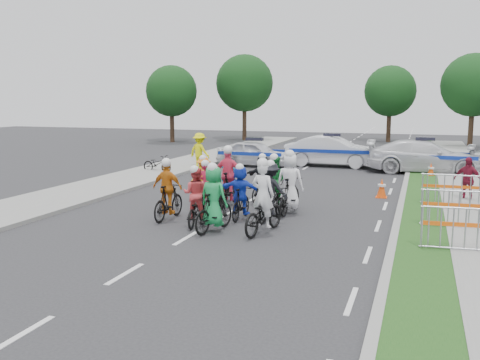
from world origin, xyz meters
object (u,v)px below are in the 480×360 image
(police_car_2, at_px, (424,157))
(barrier_2, at_px, (453,191))
(rider_0, at_px, (263,209))
(rider_1, at_px, (214,205))
(rider_4, at_px, (271,197))
(police_car_0, at_px, (255,153))
(tree_1, at_px, (474,85))
(rider_8, at_px, (274,189))
(rider_9, at_px, (229,183))
(parked_bike, at_px, (157,164))
(rider_11, at_px, (263,181))
(rider_7, at_px, (290,189))
(rider_2, at_px, (196,203))
(barrier_1, at_px, (459,211))
(cone_1, at_px, (431,170))
(rider_5, at_px, (241,196))
(rider_10, at_px, (204,184))
(tree_4, at_px, (390,91))
(rider_12, at_px, (229,182))
(tree_3, at_px, (245,83))
(rider_6, at_px, (207,195))
(rider_3, at_px, (168,196))
(cone_0, at_px, (382,188))
(tree_0, at_px, (171,91))
(spectator_2, at_px, (467,180))
(police_car_1, at_px, (332,151))
(barrier_0, at_px, (465,232))
(marshal_hiviz, at_px, (200,151))

(police_car_2, xyz_separation_m, barrier_2, (0.88, -8.67, -0.23))
(rider_0, height_order, rider_1, rider_0)
(rider_4, bearing_deg, rider_1, 69.21)
(police_car_0, height_order, tree_1, tree_1)
(rider_8, distance_m, rider_9, 1.62)
(rider_0, height_order, parked_bike, rider_0)
(rider_9, height_order, rider_11, rider_9)
(rider_7, relative_size, tree_1, 0.30)
(rider_2, distance_m, rider_7, 3.23)
(barrier_1, relative_size, cone_1, 2.86)
(rider_1, relative_size, rider_5, 1.12)
(rider_10, bearing_deg, barrier_2, -175.46)
(rider_1, distance_m, barrier_2, 8.32)
(parked_bike, distance_m, tree_4, 25.23)
(tree_1, bearing_deg, rider_12, -111.86)
(cone_1, height_order, parked_bike, parked_bike)
(rider_2, bearing_deg, tree_3, -82.50)
(rider_6, distance_m, police_car_0, 11.90)
(police_car_0, relative_size, tree_1, 0.59)
(barrier_2, relative_size, parked_bike, 1.22)
(cone_1, bearing_deg, rider_1, -114.54)
(rider_10, relative_size, tree_1, 0.25)
(rider_7, bearing_deg, rider_3, 35.94)
(cone_0, bearing_deg, tree_0, 131.98)
(parked_bike, height_order, tree_4, tree_4)
(parked_bike, xyz_separation_m, tree_0, (-7.49, 17.07, 3.76))
(rider_12, xyz_separation_m, barrier_1, (7.52, -2.38, -0.04))
(rider_2, distance_m, rider_8, 3.24)
(rider_2, relative_size, barrier_1, 0.88)
(spectator_2, relative_size, tree_3, 0.22)
(police_car_1, relative_size, cone_1, 6.98)
(rider_1, distance_m, rider_9, 3.60)
(rider_11, distance_m, barrier_1, 6.58)
(rider_10, height_order, tree_0, tree_0)
(police_car_0, distance_m, barrier_2, 12.71)
(rider_0, distance_m, rider_8, 3.16)
(rider_7, xyz_separation_m, rider_9, (-2.24, 0.58, 0.00))
(rider_9, xyz_separation_m, cone_0, (4.78, 3.18, -0.44))
(rider_9, height_order, cone_0, rider_9)
(rider_3, xyz_separation_m, barrier_2, (8.09, 4.55, -0.16))
(rider_3, height_order, barrier_0, rider_3)
(cone_1, bearing_deg, police_car_2, 100.35)
(spectator_2, height_order, tree_3, tree_3)
(rider_7, bearing_deg, rider_9, -10.74)
(tree_0, bearing_deg, rider_3, -64.29)
(rider_3, xyz_separation_m, barrier_1, (8.09, 1.32, -0.16))
(tree_1, bearing_deg, marshal_hiviz, -129.17)
(police_car_0, relative_size, parked_bike, 2.46)
(rider_4, relative_size, rider_9, 0.91)
(rider_12, distance_m, barrier_0, 8.93)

